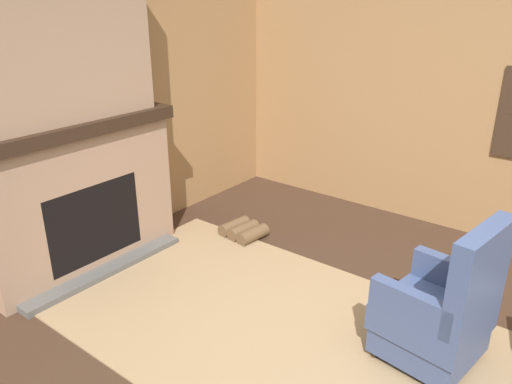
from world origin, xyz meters
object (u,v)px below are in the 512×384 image
(oil_lamp_vase, at_px, (34,113))
(armchair, at_px, (440,313))
(storage_case, at_px, (131,97))
(firewood_stack, at_px, (243,230))

(oil_lamp_vase, bearing_deg, armchair, 16.82)
(oil_lamp_vase, relative_size, storage_case, 1.27)
(firewood_stack, distance_m, storage_case, 1.67)
(armchair, bearing_deg, storage_case, 7.02)
(armchair, height_order, storage_case, storage_case)
(storage_case, bearing_deg, firewood_stack, 36.58)
(firewood_stack, height_order, oil_lamp_vase, oil_lamp_vase)
(armchair, height_order, firewood_stack, armchair)
(firewood_stack, height_order, storage_case, storage_case)
(firewood_stack, relative_size, oil_lamp_vase, 1.52)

